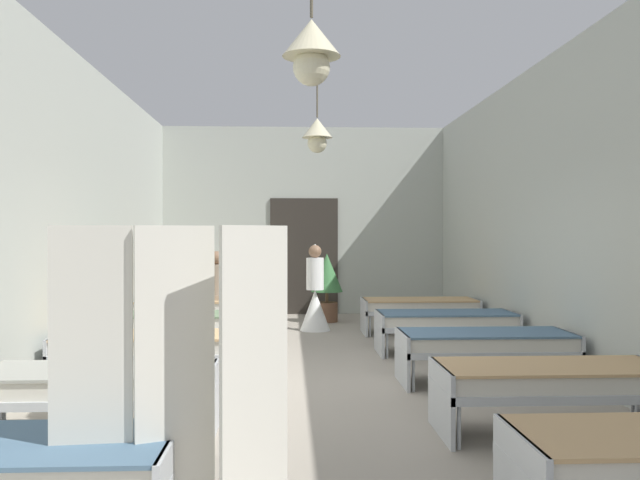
{
  "coord_description": "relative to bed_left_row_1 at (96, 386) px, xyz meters",
  "views": [
    {
      "loc": [
        -0.31,
        -7.38,
        1.65
      ],
      "look_at": [
        0.0,
        -0.58,
        1.6
      ],
      "focal_mm": 37.97,
      "sensor_mm": 36.0,
      "label": 1
    }
  ],
  "objects": [
    {
      "name": "ground_plane",
      "position": [
        1.86,
        1.9,
        -0.49
      ],
      "size": [
        6.43,
        13.89,
        0.1
      ],
      "primitive_type": "cube",
      "color": "#9E9384"
    },
    {
      "name": "room_shell",
      "position": [
        1.86,
        3.21,
        1.5
      ],
      "size": [
        6.23,
        13.49,
        3.88
      ],
      "color": "#B2B7AD",
      "rests_on": "ground"
    },
    {
      "name": "bed_left_row_1",
      "position": [
        0.0,
        0.0,
        0.0
      ],
      "size": [
        1.9,
        0.84,
        0.57
      ],
      "color": "#B7BCC1",
      "rests_on": "ground"
    },
    {
      "name": "bed_right_row_1",
      "position": [
        3.73,
        0.0,
        0.0
      ],
      "size": [
        1.9,
        0.84,
        0.57
      ],
      "color": "#B7BCC1",
      "rests_on": "ground"
    },
    {
      "name": "bed_left_row_2",
      "position": [
        0.0,
        1.9,
        0.0
      ],
      "size": [
        1.9,
        0.84,
        0.57
      ],
      "color": "#B7BCC1",
      "rests_on": "ground"
    },
    {
      "name": "bed_right_row_2",
      "position": [
        3.73,
        1.9,
        0.0
      ],
      "size": [
        1.9,
        0.84,
        0.57
      ],
      "color": "#B7BCC1",
      "rests_on": "ground"
    },
    {
      "name": "bed_left_row_3",
      "position": [
        0.0,
        3.8,
        0.0
      ],
      "size": [
        1.9,
        0.84,
        0.57
      ],
      "color": "#B7BCC1",
      "rests_on": "ground"
    },
    {
      "name": "bed_right_row_3",
      "position": [
        3.73,
        3.8,
        0.0
      ],
      "size": [
        1.9,
        0.84,
        0.57
      ],
      "color": "#B7BCC1",
      "rests_on": "ground"
    },
    {
      "name": "bed_left_row_4",
      "position": [
        0.0,
        5.7,
        0.0
      ],
      "size": [
        1.9,
        0.84,
        0.57
      ],
      "color": "#B7BCC1",
      "rests_on": "ground"
    },
    {
      "name": "bed_right_row_4",
      "position": [
        3.73,
        5.7,
        0.0
      ],
      "size": [
        1.9,
        0.84,
        0.57
      ],
      "color": "#B7BCC1",
      "rests_on": "ground"
    },
    {
      "name": "nurse_near_aisle",
      "position": [
        2.0,
        6.1,
        0.09
      ],
      "size": [
        0.52,
        0.52,
        1.49
      ],
      "rotation": [
        0.0,
        0.0,
        0.89
      ],
      "color": "white",
      "rests_on": "ground"
    },
    {
      "name": "patient_seated_primary",
      "position": [
        0.35,
        5.78,
        0.43
      ],
      "size": [
        0.44,
        0.44,
        0.8
      ],
      "color": "gray",
      "rests_on": "bed_left_row_4"
    },
    {
      "name": "potted_plant",
      "position": [
        2.27,
        7.25,
        0.34
      ],
      "size": [
        0.6,
        0.6,
        1.29
      ],
      "color": "brown",
      "rests_on": "ground"
    },
    {
      "name": "privacy_screen",
      "position": [
        0.95,
        -1.94,
        0.41
      ],
      "size": [
        1.22,
        0.3,
        1.7
      ],
      "rotation": [
        0.0,
        0.0,
        0.39
      ],
      "color": "silver",
      "rests_on": "ground"
    }
  ]
}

